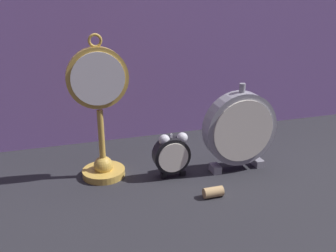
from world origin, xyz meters
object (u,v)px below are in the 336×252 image
(mantel_clock_silver, at_px, (240,129))
(wine_cork, at_px, (213,192))
(alarm_clock_twin_bell, at_px, (173,153))
(pocket_watch_on_stand, at_px, (100,117))

(mantel_clock_silver, bearing_deg, wine_cork, -136.71)
(wine_cork, bearing_deg, alarm_clock_twin_bell, 114.71)
(pocket_watch_on_stand, bearing_deg, mantel_clock_silver, -11.18)
(alarm_clock_twin_bell, bearing_deg, mantel_clock_silver, -3.86)
(mantel_clock_silver, height_order, wine_cork, mantel_clock_silver)
(pocket_watch_on_stand, distance_m, mantel_clock_silver, 0.32)
(pocket_watch_on_stand, relative_size, alarm_clock_twin_bell, 3.07)
(pocket_watch_on_stand, relative_size, wine_cork, 7.77)
(alarm_clock_twin_bell, distance_m, mantel_clock_silver, 0.17)
(pocket_watch_on_stand, xyz_separation_m, alarm_clock_twin_bell, (0.15, -0.05, -0.09))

